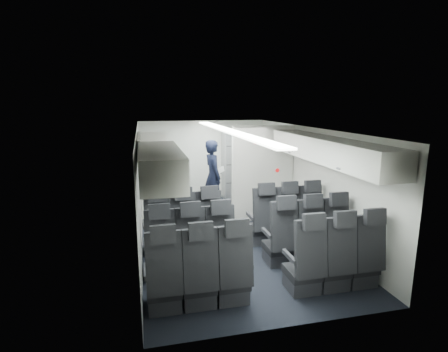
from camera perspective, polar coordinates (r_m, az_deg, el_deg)
name	(u,v)px	position (r m, az deg, el deg)	size (l,w,h in m)	color
cabin_shell	(229,181)	(6.81, 0.77, -0.89)	(3.41, 6.01, 2.16)	black
seat_row_front	(236,226)	(6.52, 1.89, -8.10)	(3.33, 0.56, 1.24)	black
seat_row_mid	(250,245)	(5.72, 4.28, -11.09)	(3.33, 0.56, 1.24)	black
seat_row_rear	(270,270)	(4.95, 7.50, -15.01)	(3.33, 0.56, 1.24)	black
overhead_bin_left_rear	(160,165)	(4.52, -10.41, 1.84)	(0.53, 1.80, 0.40)	white
overhead_bin_left_front_open	(153,155)	(6.26, -11.59, 3.44)	(0.64, 1.70, 0.72)	#9E9E93
overhead_bin_right_rear	(355,157)	(5.42, 20.66, 2.93)	(0.53, 1.80, 0.40)	white
overhead_bin_right_front	(302,143)	(6.93, 12.65, 5.21)	(0.53, 1.70, 0.40)	white
bulkhead_partition	(263,174)	(7.85, 6.31, 0.40)	(1.40, 0.15, 2.13)	silver
galley_unit	(238,165)	(9.66, 2.35, 1.88)	(0.85, 0.52, 1.90)	#939399
boarding_door	(143,178)	(8.17, -13.15, -0.25)	(0.12, 1.27, 1.86)	silver
flight_attendant	(213,176)	(8.41, -1.81, -0.08)	(0.65, 0.42, 1.77)	black
carry_on_bag	(152,151)	(6.49, -11.71, 4.02)	(0.35, 0.25, 0.21)	black
papers	(221,170)	(8.36, -0.47, 1.02)	(0.19, 0.02, 0.13)	white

